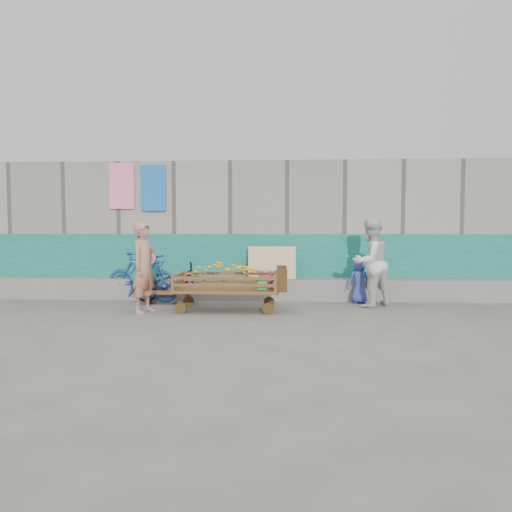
{
  "coord_description": "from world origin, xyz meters",
  "views": [
    {
      "loc": [
        0.45,
        -7.33,
        1.49
      ],
      "look_at": [
        0.02,
        1.2,
        1.0
      ],
      "focal_mm": 32.0,
      "sensor_mm": 36.0,
      "label": 1
    }
  ],
  "objects_px": {
    "bicycle_blue": "(142,277)",
    "bicycle_dark": "(171,282)",
    "woman": "(370,262)",
    "banana_cart": "(225,279)",
    "bench": "(168,295)",
    "child": "(359,281)",
    "vendor_man": "(144,267)"
  },
  "relations": [
    {
      "from": "banana_cart",
      "to": "bicycle_blue",
      "type": "height_order",
      "value": "bicycle_blue"
    },
    {
      "from": "woman",
      "to": "child",
      "type": "distance_m",
      "value": 0.56
    },
    {
      "from": "woman",
      "to": "bicycle_blue",
      "type": "xyz_separation_m",
      "value": [
        -4.62,
        0.43,
        -0.35
      ]
    },
    {
      "from": "banana_cart",
      "to": "child",
      "type": "distance_m",
      "value": 2.79
    },
    {
      "from": "bicycle_dark",
      "to": "bench",
      "type": "bearing_deg",
      "value": 168.95
    },
    {
      "from": "banana_cart",
      "to": "bicycle_blue",
      "type": "bearing_deg",
      "value": 151.32
    },
    {
      "from": "bicycle_dark",
      "to": "bicycle_blue",
      "type": "distance_m",
      "value": 0.61
    },
    {
      "from": "bench",
      "to": "bicycle_dark",
      "type": "xyz_separation_m",
      "value": [
        -0.02,
        0.37,
        0.22
      ]
    },
    {
      "from": "woman",
      "to": "child",
      "type": "xyz_separation_m",
      "value": [
        -0.15,
        0.35,
        -0.41
      ]
    },
    {
      "from": "bicycle_dark",
      "to": "vendor_man",
      "type": "bearing_deg",
      "value": 159.6
    },
    {
      "from": "child",
      "to": "bicycle_dark",
      "type": "relative_size",
      "value": 0.58
    },
    {
      "from": "bench",
      "to": "bicycle_dark",
      "type": "distance_m",
      "value": 0.44
    },
    {
      "from": "bicycle_blue",
      "to": "bicycle_dark",
      "type": "bearing_deg",
      "value": -70.35
    },
    {
      "from": "banana_cart",
      "to": "vendor_man",
      "type": "height_order",
      "value": "vendor_man"
    },
    {
      "from": "bench",
      "to": "vendor_man",
      "type": "xyz_separation_m",
      "value": [
        -0.18,
        -0.98,
        0.63
      ]
    },
    {
      "from": "child",
      "to": "vendor_man",
      "type": "bearing_deg",
      "value": 4.63
    },
    {
      "from": "child",
      "to": "bicycle_blue",
      "type": "height_order",
      "value": "bicycle_blue"
    },
    {
      "from": "bench",
      "to": "child",
      "type": "relative_size",
      "value": 1.12
    },
    {
      "from": "banana_cart",
      "to": "bench",
      "type": "xyz_separation_m",
      "value": [
        -1.23,
        0.67,
        -0.41
      ]
    },
    {
      "from": "bicycle_blue",
      "to": "banana_cart",
      "type": "bearing_deg",
      "value": -102.5
    },
    {
      "from": "banana_cart",
      "to": "bench",
      "type": "bearing_deg",
      "value": 151.34
    },
    {
      "from": "banana_cart",
      "to": "bicycle_dark",
      "type": "height_order",
      "value": "banana_cart"
    },
    {
      "from": "woman",
      "to": "bicycle_blue",
      "type": "bearing_deg",
      "value": -38.91
    },
    {
      "from": "banana_cart",
      "to": "vendor_man",
      "type": "xyz_separation_m",
      "value": [
        -1.41,
        -0.31,
        0.23
      ]
    },
    {
      "from": "woman",
      "to": "banana_cart",
      "type": "bearing_deg",
      "value": -21.75
    },
    {
      "from": "banana_cart",
      "to": "child",
      "type": "xyz_separation_m",
      "value": [
        2.62,
        0.93,
        -0.14
      ]
    },
    {
      "from": "woman",
      "to": "bicycle_blue",
      "type": "relative_size",
      "value": 1.02
    },
    {
      "from": "banana_cart",
      "to": "vendor_man",
      "type": "bearing_deg",
      "value": -167.71
    },
    {
      "from": "woman",
      "to": "bicycle_dark",
      "type": "xyz_separation_m",
      "value": [
        -4.02,
        0.47,
        -0.46
      ]
    },
    {
      "from": "bicycle_dark",
      "to": "woman",
      "type": "bearing_deg",
      "value": -110.31
    },
    {
      "from": "vendor_man",
      "to": "banana_cart",
      "type": "bearing_deg",
      "value": -58.56
    },
    {
      "from": "bench",
      "to": "woman",
      "type": "bearing_deg",
      "value": -1.32
    }
  ]
}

